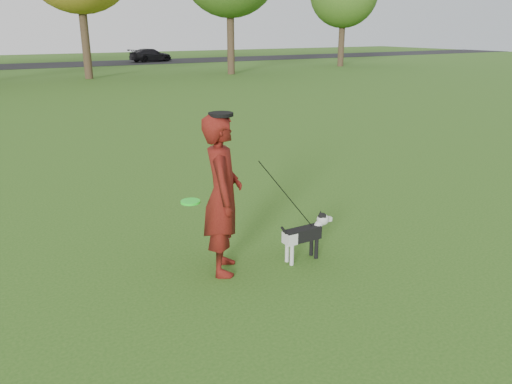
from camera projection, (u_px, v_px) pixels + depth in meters
ground at (231, 256)px, 6.81m from camera, size 120.00×120.00×0.00m
man at (223, 195)px, 6.11m from camera, size 0.76×0.87×2.02m
dog at (306, 232)px, 6.60m from camera, size 0.83×0.17×0.63m
car_right at (151, 55)px, 45.45m from camera, size 4.23×2.47×1.15m
man_held_items at (285, 194)px, 6.38m from camera, size 1.79×0.42×1.60m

